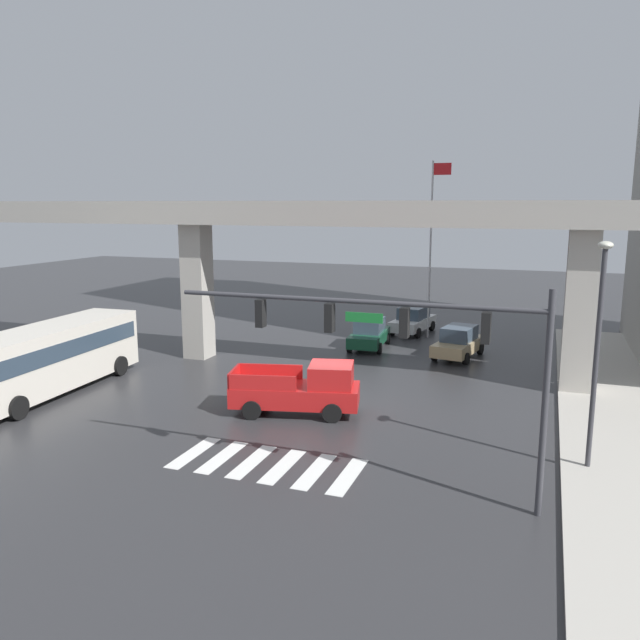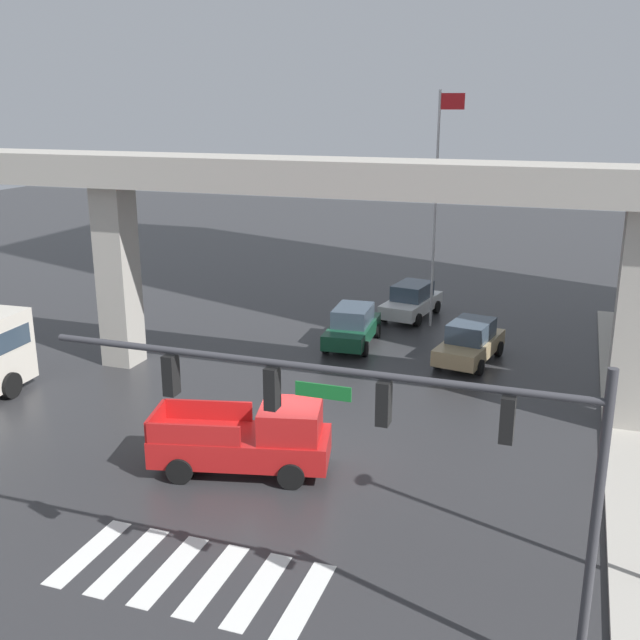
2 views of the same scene
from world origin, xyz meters
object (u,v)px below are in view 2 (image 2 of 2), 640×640
Objects in this scene: sedan_white at (412,301)px; street_lamp_far_north at (629,242)px; sedan_tan at (470,342)px; traffic_signal_mast at (391,424)px; sedan_dark_green at (352,326)px; pickup_truck at (251,440)px; flagpole at (438,195)px.

street_lamp_far_north reaches higher than sedan_white.
traffic_signal_mast is (0.85, -17.31, 3.83)m from sedan_tan.
sedan_dark_green is 0.97× the size of sedan_tan.
pickup_truck is 0.50× the size of flagpole.
sedan_dark_green is at bearing 108.80° from traffic_signal_mast.
sedan_dark_green is 0.97× the size of sedan_white.
traffic_signal_mast is at bearing -45.93° from pickup_truck.
street_lamp_far_north is at bearing 38.83° from sedan_tan.
sedan_dark_green is (-0.65, 12.27, -0.14)m from pickup_truck.
flagpole is at bearing -43.39° from sedan_white.
traffic_signal_mast is (5.44, -5.62, 3.69)m from pickup_truck.
flagpole reaches higher than sedan_white.
pickup_truck is at bearing 134.07° from traffic_signal_mast.
sedan_white is 6.86m from sedan_tan.
street_lamp_far_north reaches higher than sedan_dark_green.
traffic_signal_mast is 22.65m from street_lamp_far_north.
pickup_truck is 19.85m from street_lamp_far_north.
flagpole reaches higher than street_lamp_far_north.
sedan_dark_green is at bearing 93.05° from pickup_truck.
sedan_dark_green is 19.27m from traffic_signal_mast.
street_lamp_far_north is at bearing -5.86° from sedan_white.
pickup_truck reaches higher than sedan_white.
sedan_dark_green is 5.27m from sedan_tan.
flagpole reaches higher than pickup_truck.
flagpole reaches higher than sedan_tan.
traffic_signal_mast is at bearing -87.19° from sedan_tan.
sedan_tan is at bearing 92.81° from traffic_signal_mast.
sedan_white is 0.42× the size of flagpole.
pickup_truck is 12.57m from sedan_tan.
flagpole is (2.81, 3.96, 5.40)m from sedan_dark_green.
traffic_signal_mast reaches higher than sedan_tan.
sedan_dark_green is 12.48m from street_lamp_far_north.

